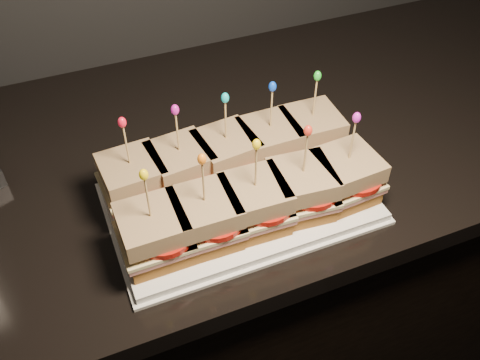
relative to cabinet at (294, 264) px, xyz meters
name	(u,v)px	position (x,y,z in m)	size (l,w,h in m)	color
cabinet	(294,264)	(0.00, 0.00, 0.00)	(2.68, 0.65, 0.86)	black
granite_slab	(310,124)	(0.00, 0.00, 0.45)	(2.72, 0.69, 0.04)	black
platter	(240,201)	(-0.22, -0.16, 0.48)	(0.40, 0.25, 0.02)	white
platter_rim	(240,203)	(-0.22, -0.16, 0.47)	(0.41, 0.26, 0.01)	white
sandwich_0_bread_bot	(136,194)	(-0.37, -0.11, 0.50)	(0.09, 0.09, 0.02)	brown
sandwich_0_ham	(134,187)	(-0.37, -0.11, 0.51)	(0.10, 0.09, 0.01)	#B65B5B
sandwich_0_cheese	(134,183)	(-0.37, -0.11, 0.52)	(0.10, 0.09, 0.01)	beige
sandwich_0_tomato	(142,180)	(-0.36, -0.11, 0.53)	(0.09, 0.09, 0.01)	#B4160C
sandwich_0_bread_top	(131,170)	(-0.37, -0.11, 0.55)	(0.09, 0.09, 0.03)	#542E12
sandwich_0_pick	(127,147)	(-0.37, -0.11, 0.59)	(0.00, 0.00, 0.09)	tan
sandwich_0_frill	(122,122)	(-0.37, -0.11, 0.64)	(0.01, 0.01, 0.02)	red
sandwich_1_bread_bot	(182,181)	(-0.29, -0.11, 0.50)	(0.09, 0.09, 0.02)	brown
sandwich_1_ham	(182,174)	(-0.29, -0.11, 0.51)	(0.10, 0.09, 0.01)	#B65B5B
sandwich_1_cheese	(181,170)	(-0.29, -0.11, 0.52)	(0.10, 0.09, 0.01)	beige
sandwich_1_tomato	(189,167)	(-0.28, -0.11, 0.53)	(0.09, 0.09, 0.01)	#B4160C
sandwich_1_bread_top	(180,157)	(-0.29, -0.11, 0.55)	(0.09, 0.09, 0.03)	#542E12
sandwich_1_pick	(178,134)	(-0.29, -0.11, 0.59)	(0.00, 0.00, 0.09)	tan
sandwich_1_frill	(175,110)	(-0.29, -0.11, 0.64)	(0.01, 0.01, 0.02)	#CA17A5
sandwich_2_bread_bot	(227,169)	(-0.22, -0.11, 0.50)	(0.09, 0.09, 0.02)	brown
sandwich_2_ham	(227,161)	(-0.22, -0.11, 0.51)	(0.10, 0.09, 0.01)	#B65B5B
sandwich_2_cheese	(226,158)	(-0.22, -0.11, 0.52)	(0.10, 0.09, 0.01)	beige
sandwich_2_tomato	(235,155)	(-0.20, -0.11, 0.53)	(0.09, 0.09, 0.01)	#B4160C
sandwich_2_bread_top	(226,145)	(-0.22, -0.11, 0.55)	(0.09, 0.09, 0.03)	#542E12
sandwich_2_pick	(226,122)	(-0.22, -0.11, 0.59)	(0.00, 0.00, 0.09)	tan
sandwich_2_frill	(225,98)	(-0.22, -0.11, 0.64)	(0.01, 0.01, 0.02)	#0CBFCA
sandwich_3_bread_bot	(269,157)	(-0.14, -0.11, 0.50)	(0.09, 0.09, 0.02)	brown
sandwich_3_ham	(269,150)	(-0.14, -0.11, 0.51)	(0.10, 0.09, 0.01)	#B65B5B
sandwich_3_cheese	(270,146)	(-0.14, -0.11, 0.52)	(0.10, 0.09, 0.01)	beige
sandwich_3_tomato	(278,143)	(-0.13, -0.11, 0.53)	(0.09, 0.09, 0.01)	#B4160C
sandwich_3_bread_top	(270,134)	(-0.14, -0.11, 0.55)	(0.09, 0.09, 0.03)	#542E12
sandwich_3_pick	(271,111)	(-0.14, -0.11, 0.59)	(0.00, 0.00, 0.09)	tan
sandwich_3_frill	(273,87)	(-0.14, -0.11, 0.64)	(0.01, 0.01, 0.02)	blue
sandwich_4_bread_bot	(309,146)	(-0.06, -0.11, 0.50)	(0.09, 0.09, 0.02)	brown
sandwich_4_ham	(310,139)	(-0.06, -0.11, 0.51)	(0.10, 0.09, 0.01)	#B65B5B
sandwich_4_cheese	(311,135)	(-0.06, -0.11, 0.52)	(0.10, 0.09, 0.01)	beige
sandwich_4_tomato	(319,132)	(-0.05, -0.11, 0.53)	(0.09, 0.09, 0.01)	#B4160C
sandwich_4_bread_top	(312,123)	(-0.06, -0.11, 0.55)	(0.09, 0.09, 0.03)	#542E12
sandwich_4_pick	(315,100)	(-0.06, -0.11, 0.59)	(0.00, 0.00, 0.09)	tan
sandwich_4_frill	(318,76)	(-0.06, -0.11, 0.64)	(0.01, 0.01, 0.02)	green
sandwich_5_bread_bot	(156,247)	(-0.37, -0.22, 0.50)	(0.09, 0.09, 0.02)	brown
sandwich_5_ham	(155,239)	(-0.37, -0.22, 0.51)	(0.10, 0.09, 0.01)	#B65B5B
sandwich_5_cheese	(154,236)	(-0.37, -0.22, 0.52)	(0.10, 0.09, 0.01)	beige
sandwich_5_tomato	(163,233)	(-0.36, -0.23, 0.53)	(0.09, 0.09, 0.01)	#B4160C
sandwich_5_bread_top	(152,223)	(-0.37, -0.22, 0.55)	(0.09, 0.09, 0.03)	#542E12
sandwich_5_pick	(148,200)	(-0.37, -0.22, 0.59)	(0.00, 0.00, 0.09)	tan
sandwich_5_frill	(144,175)	(-0.37, -0.22, 0.64)	(0.01, 0.01, 0.02)	yellow
sandwich_6_bread_bot	(207,231)	(-0.29, -0.22, 0.50)	(0.09, 0.09, 0.02)	brown
sandwich_6_ham	(206,224)	(-0.29, -0.22, 0.51)	(0.10, 0.09, 0.01)	#B65B5B
sandwich_6_cheese	(206,221)	(-0.29, -0.22, 0.52)	(0.10, 0.09, 0.01)	beige
sandwich_6_tomato	(215,218)	(-0.28, -0.23, 0.53)	(0.09, 0.09, 0.01)	#B4160C
sandwich_6_bread_top	(205,208)	(-0.29, -0.22, 0.55)	(0.09, 0.09, 0.03)	#542E12
sandwich_6_pick	(204,184)	(-0.29, -0.22, 0.59)	(0.00, 0.00, 0.09)	tan
sandwich_6_frill	(202,159)	(-0.29, -0.22, 0.64)	(0.01, 0.01, 0.02)	orange
sandwich_7_bread_bot	(255,216)	(-0.22, -0.22, 0.50)	(0.09, 0.09, 0.02)	brown
sandwich_7_ham	(255,209)	(-0.22, -0.22, 0.51)	(0.10, 0.09, 0.01)	#B65B5B
sandwich_7_cheese	(255,206)	(-0.22, -0.22, 0.52)	(0.10, 0.09, 0.01)	beige
sandwich_7_tomato	(264,203)	(-0.20, -0.23, 0.53)	(0.09, 0.09, 0.01)	#B4160C
sandwich_7_bread_top	(255,193)	(-0.22, -0.22, 0.55)	(0.09, 0.09, 0.03)	#542E12
sandwich_7_pick	(256,170)	(-0.22, -0.22, 0.59)	(0.00, 0.00, 0.09)	tan
sandwich_7_frill	(257,144)	(-0.22, -0.22, 0.64)	(0.01, 0.01, 0.02)	yellow
sandwich_8_bread_bot	(300,202)	(-0.14, -0.22, 0.50)	(0.09, 0.09, 0.02)	brown
sandwich_8_ham	(301,195)	(-0.14, -0.22, 0.51)	(0.10, 0.09, 0.01)	#B65B5B
sandwich_8_cheese	(301,192)	(-0.14, -0.22, 0.52)	(0.10, 0.09, 0.01)	beige
sandwich_8_tomato	(311,189)	(-0.13, -0.23, 0.53)	(0.09, 0.09, 0.01)	#B4160C
sandwich_8_bread_top	(303,179)	(-0.14, -0.22, 0.55)	(0.09, 0.09, 0.03)	#542E12
sandwich_8_pick	(305,156)	(-0.14, -0.22, 0.59)	(0.00, 0.00, 0.09)	tan
sandwich_8_frill	(308,131)	(-0.14, -0.22, 0.64)	(0.01, 0.01, 0.02)	red
sandwich_9_bread_bot	(343,189)	(-0.06, -0.22, 0.50)	(0.09, 0.09, 0.02)	brown
sandwich_9_ham	(345,182)	(-0.06, -0.22, 0.51)	(0.10, 0.09, 0.01)	#B65B5B
sandwich_9_cheese	(345,178)	(-0.06, -0.22, 0.52)	(0.10, 0.09, 0.01)	beige
sandwich_9_tomato	(355,175)	(-0.05, -0.23, 0.53)	(0.09, 0.09, 0.01)	#B4160C
sandwich_9_bread_top	(348,165)	(-0.06, -0.22, 0.55)	(0.09, 0.09, 0.03)	#542E12
sandwich_9_pick	(352,142)	(-0.06, -0.22, 0.59)	(0.00, 0.00, 0.09)	tan
sandwich_9_frill	(357,118)	(-0.06, -0.22, 0.64)	(0.01, 0.01, 0.02)	#CC1ECB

